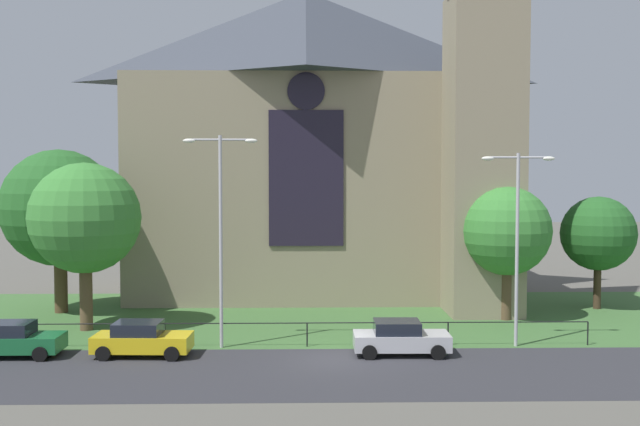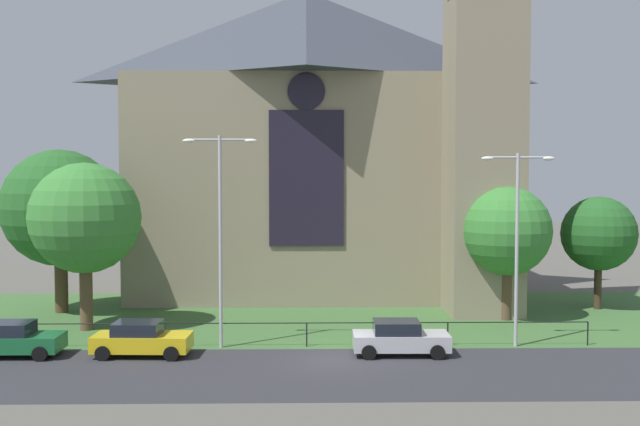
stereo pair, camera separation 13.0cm
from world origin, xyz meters
name	(u,v)px [view 2 (the right image)]	position (x,y,z in m)	size (l,w,h in m)	color
ground	(328,316)	(0.00, 10.00, 0.00)	(160.00, 160.00, 0.00)	#56544C
road_asphalt	(337,372)	(0.00, -2.00, 0.00)	(120.00, 8.00, 0.01)	#2D2D33
grass_verge	(329,323)	(0.00, 8.00, 0.00)	(120.00, 20.00, 0.01)	#3D6633
church_building	(318,139)	(-0.42, 17.90, 10.27)	(23.20, 16.20, 26.00)	gray
iron_railing	(307,326)	(-1.20, 2.50, 0.96)	(26.18, 0.07, 1.13)	black
tree_left_near	(85,219)	(-12.44, 6.42, 5.70)	(5.62, 5.62, 8.54)	brown
tree_left_far	(60,208)	(-15.29, 11.33, 6.00)	(6.66, 6.66, 9.36)	#4C3823
tree_right_far	(599,234)	(15.98, 11.82, 4.44)	(4.36, 4.36, 6.64)	#423021
tree_right_near	(507,231)	(9.69, 8.65, 4.84)	(4.84, 4.84, 7.29)	brown
streetlamp_near	(220,216)	(-5.13, 2.40, 6.04)	(3.37, 0.26, 9.71)	#B2B2B7
streetlamp_far	(517,225)	(8.47, 2.40, 5.61)	(3.37, 0.26, 8.92)	#B2B2B7
parked_car_green	(12,339)	(-14.07, 0.90, 0.74)	(4.20, 2.03, 1.51)	#196033
parked_car_yellow	(141,339)	(-8.44, 0.88, 0.74)	(4.27, 2.17, 1.51)	gold
parked_car_silver	(400,338)	(2.90, 0.87, 0.74)	(4.23, 2.07, 1.51)	#B7B7BC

